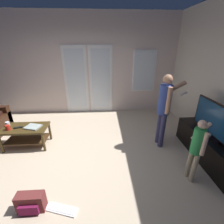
% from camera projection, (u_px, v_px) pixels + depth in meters
% --- Properties ---
extents(ground_plane, '(5.79, 5.11, 0.02)m').
position_uv_depth(ground_plane, '(72.00, 164.00, 2.90)').
color(ground_plane, '#C6B297').
extents(wall_back_with_doors, '(5.79, 0.09, 2.93)m').
position_uv_depth(wall_back_with_doors, '(84.00, 67.00, 4.64)').
color(wall_back_with_doors, beige).
rests_on(wall_back_with_doors, ground_plane).
extents(coffee_table, '(0.91, 0.51, 0.45)m').
position_uv_depth(coffee_table, '(26.00, 132.00, 3.30)').
color(coffee_table, '#413216').
rests_on(coffee_table, ground_plane).
extents(tv_stand, '(0.42, 1.71, 0.49)m').
position_uv_depth(tv_stand, '(209.00, 149.00, 2.92)').
color(tv_stand, black).
rests_on(tv_stand, ground_plane).
extents(flat_screen_tv, '(0.08, 1.20, 0.63)m').
position_uv_depth(flat_screen_tv, '(217.00, 122.00, 2.70)').
color(flat_screen_tv, black).
rests_on(flat_screen_tv, tv_stand).
extents(person_adult, '(0.65, 0.44, 1.54)m').
position_uv_depth(person_adult, '(165.00, 105.00, 3.11)').
color(person_adult, '#38365B').
rests_on(person_adult, ground_plane).
extents(person_child, '(0.40, 0.34, 1.08)m').
position_uv_depth(person_child, '(197.00, 146.00, 2.34)').
color(person_child, tan).
rests_on(person_child, ground_plane).
extents(backpack, '(0.36, 0.18, 0.27)m').
position_uv_depth(backpack, '(31.00, 203.00, 2.05)').
color(backpack, maroon).
rests_on(backpack, ground_plane).
extents(loose_keyboard, '(0.46, 0.25, 0.02)m').
position_uv_depth(loose_keyboard, '(61.00, 209.00, 2.09)').
color(loose_keyboard, white).
rests_on(loose_keyboard, ground_plane).
extents(laptop_closed, '(0.36, 0.31, 0.03)m').
position_uv_depth(laptop_closed, '(33.00, 127.00, 3.24)').
color(laptop_closed, '#A9B8B3').
rests_on(laptop_closed, coffee_table).
extents(cup_near_edge, '(0.08, 0.08, 0.10)m').
position_uv_depth(cup_near_edge, '(8.00, 124.00, 3.29)').
color(cup_near_edge, white).
rests_on(cup_near_edge, coffee_table).
extents(cup_by_laptop, '(0.09, 0.09, 0.10)m').
position_uv_depth(cup_by_laptop, '(8.00, 128.00, 3.14)').
color(cup_by_laptop, red).
rests_on(cup_by_laptop, coffee_table).
extents(tv_remote_black, '(0.18, 0.09, 0.02)m').
position_uv_depth(tv_remote_black, '(18.00, 128.00, 3.22)').
color(tv_remote_black, black).
rests_on(tv_remote_black, coffee_table).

